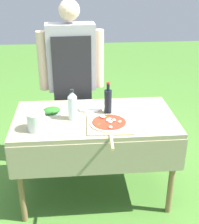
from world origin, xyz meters
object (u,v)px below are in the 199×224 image
at_px(pizza_on_peel, 109,124).
at_px(water_bottle, 72,105).
at_px(person_cook, 72,74).
at_px(oil_bottle, 108,101).
at_px(plate_stack, 90,106).
at_px(herb_container, 52,111).
at_px(prep_table, 95,127).
at_px(mixing_tub, 36,121).

bearing_deg(pizza_on_peel, water_bottle, 155.73).
bearing_deg(person_cook, oil_bottle, 117.78).
relative_size(water_bottle, plate_stack, 1.05).
relative_size(oil_bottle, water_bottle, 1.08).
xyz_separation_m(person_cook, herb_container, (-0.18, -0.48, -0.16)).
distance_m(pizza_on_peel, herb_container, 0.52).
relative_size(oil_bottle, plate_stack, 1.12).
height_order(oil_bottle, herb_container, oil_bottle).
relative_size(prep_table, person_cook, 0.81).
xyz_separation_m(water_bottle, herb_container, (-0.18, 0.11, -0.09)).
xyz_separation_m(herb_container, mixing_tub, (-0.10, -0.27, 0.04)).
relative_size(prep_table, pizza_on_peel, 2.45).
height_order(oil_bottle, mixing_tub, oil_bottle).
distance_m(water_bottle, plate_stack, 0.28).
height_order(herb_container, mixing_tub, mixing_tub).
relative_size(person_cook, oil_bottle, 6.01).
relative_size(herb_container, plate_stack, 0.86).
distance_m(oil_bottle, herb_container, 0.48).
bearing_deg(oil_bottle, person_cook, 120.88).
bearing_deg(herb_container, water_bottle, -31.20).
bearing_deg(plate_stack, water_bottle, -126.62).
relative_size(pizza_on_peel, plate_stack, 2.24).
bearing_deg(oil_bottle, plate_stack, 140.33).
distance_m(person_cook, herb_container, 0.53).
xyz_separation_m(mixing_tub, plate_stack, (0.43, 0.37, -0.06)).
distance_m(herb_container, plate_stack, 0.35).
bearing_deg(herb_container, pizza_on_peel, -28.69).
bearing_deg(water_bottle, prep_table, 7.65).
xyz_separation_m(oil_bottle, mixing_tub, (-0.57, -0.25, -0.04)).
height_order(mixing_tub, plate_stack, mixing_tub).
bearing_deg(prep_table, mixing_tub, -158.00).
xyz_separation_m(pizza_on_peel, water_bottle, (-0.28, 0.14, 0.11)).
bearing_deg(prep_table, oil_bottle, 28.70).
height_order(water_bottle, plate_stack, water_bottle).
height_order(prep_table, pizza_on_peel, pizza_on_peel).
height_order(person_cook, mixing_tub, person_cook).
bearing_deg(mixing_tub, water_bottle, 30.04).
relative_size(prep_table, plate_stack, 5.50).
relative_size(mixing_tub, plate_stack, 0.57).
distance_m(prep_table, water_bottle, 0.29).
xyz_separation_m(prep_table, oil_bottle, (0.12, 0.06, 0.21)).
relative_size(pizza_on_peel, water_bottle, 2.14).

